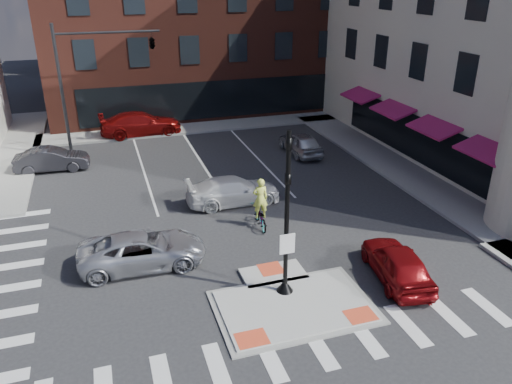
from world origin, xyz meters
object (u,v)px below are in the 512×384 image
object	(u,v)px
white_pickup	(233,191)
silver_suv	(143,250)
bg_car_silver	(300,143)
cyclist	(260,211)
bg_car_red	(141,124)
bg_car_dark	(52,159)
red_sedan	(397,263)

from	to	relation	value
white_pickup	silver_suv	bearing A→B (deg)	132.31
white_pickup	bg_car_silver	size ratio (longest dim) A/B	1.14
cyclist	bg_car_silver	bearing A→B (deg)	-118.22
white_pickup	cyclist	distance (m)	2.83
cyclist	silver_suv	bearing A→B (deg)	22.03
bg_car_red	cyclist	size ratio (longest dim) A/B	2.40
bg_car_dark	bg_car_red	distance (m)	7.92
red_sedan	bg_car_red	bearing A→B (deg)	-62.10
red_sedan	bg_car_silver	distance (m)	14.43
silver_suv	white_pickup	world-z (taller)	silver_suv
red_sedan	bg_car_red	size ratio (longest dim) A/B	0.72
red_sedan	bg_car_dark	size ratio (longest dim) A/B	0.99
bg_car_silver	bg_car_red	size ratio (longest dim) A/B	0.73
silver_suv	bg_car_red	bearing A→B (deg)	-3.84
cyclist	bg_car_dark	bearing A→B (deg)	-43.73
bg_car_red	cyclist	bearing A→B (deg)	-169.55
silver_suv	cyclist	bearing A→B (deg)	-70.50
red_sedan	cyclist	world-z (taller)	cyclist
red_sedan	white_pickup	xyz separation A→B (m)	(-4.01, 8.38, -0.01)
cyclist	red_sedan	bearing A→B (deg)	126.66
white_pickup	red_sedan	bearing A→B (deg)	-154.57
red_sedan	white_pickup	distance (m)	9.29
silver_suv	cyclist	distance (m)	5.66
bg_car_dark	white_pickup	bearing A→B (deg)	-127.54
red_sedan	bg_car_silver	world-z (taller)	bg_car_silver
bg_car_silver	bg_car_red	distance (m)	11.69
red_sedan	bg_car_dark	bearing A→B (deg)	-41.76
silver_suv	red_sedan	bearing A→B (deg)	-111.62
bg_car_red	silver_suv	bearing A→B (deg)	171.87
white_pickup	cyclist	world-z (taller)	cyclist
red_sedan	bg_car_red	distance (m)	22.66
silver_suv	red_sedan	world-z (taller)	red_sedan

